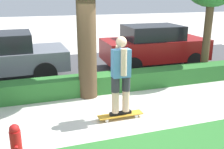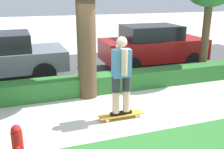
# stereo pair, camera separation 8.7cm
# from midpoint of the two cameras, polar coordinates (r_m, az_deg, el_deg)

# --- Properties ---
(ground_plane) EXTENTS (60.00, 60.00, 0.00)m
(ground_plane) POSITION_cam_midpoint_polar(r_m,az_deg,el_deg) (6.30, 1.75, -8.58)
(ground_plane) COLOR beige
(street_asphalt) EXTENTS (16.98, 5.00, 0.01)m
(street_asphalt) POSITION_cam_midpoint_polar(r_m,az_deg,el_deg) (10.09, -6.73, 1.33)
(street_asphalt) COLOR #474749
(street_asphalt) RESTS_ON ground_plane
(hedge_row) EXTENTS (16.98, 0.60, 0.52)m
(hedge_row) POSITION_cam_midpoint_polar(r_m,az_deg,el_deg) (7.60, -2.51, -1.86)
(hedge_row) COLOR #2D702D
(hedge_row) RESTS_ON ground_plane
(skateboard) EXTENTS (1.05, 0.24, 0.10)m
(skateboard) POSITION_cam_midpoint_polar(r_m,az_deg,el_deg) (6.06, 1.55, -8.80)
(skateboard) COLOR gold
(skateboard) RESTS_ON ground_plane
(skater_person) EXTENTS (0.51, 0.46, 1.79)m
(skater_person) POSITION_cam_midpoint_polar(r_m,az_deg,el_deg) (5.71, 1.63, 0.02)
(skater_person) COLOR black
(skater_person) RESTS_ON skateboard
(parked_car_middle) EXTENTS (3.99, 1.84, 1.61)m
(parked_car_middle) POSITION_cam_midpoint_polar(r_m,az_deg,el_deg) (10.18, 8.58, 6.23)
(parked_car_middle) COLOR maroon
(parked_car_middle) RESTS_ON ground_plane
(fire_hydrant) EXTENTS (0.18, 0.29, 0.73)m
(fire_hydrant) POSITION_cam_midpoint_polar(r_m,az_deg,el_deg) (4.70, -20.33, -14.23)
(fire_hydrant) COLOR red
(fire_hydrant) RESTS_ON ground_plane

